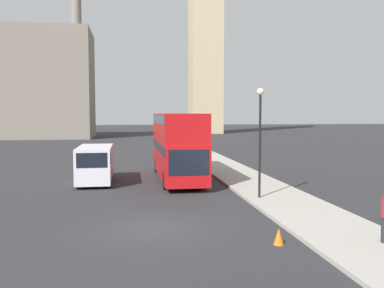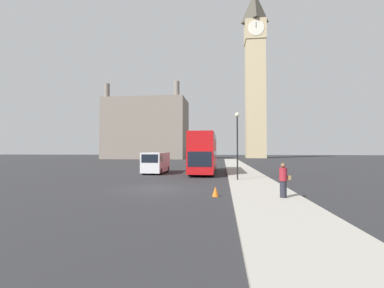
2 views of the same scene
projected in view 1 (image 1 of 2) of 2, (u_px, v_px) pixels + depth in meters
name	position (u px, v px, depth m)	size (l,w,h in m)	color
ground_plane	(152.00, 229.00, 16.28)	(300.00, 300.00, 0.00)	#28282B
sidewalk_strip	(320.00, 221.00, 17.28)	(3.60, 120.00, 0.15)	#9E998E
building_block_distant	(18.00, 84.00, 76.04)	(25.84, 13.54, 23.41)	slate
red_double_decker_bus	(177.00, 143.00, 28.53)	(2.57, 10.89, 4.39)	#B71114
white_van	(95.00, 164.00, 26.92)	(2.09, 5.17, 2.32)	silver
street_lamp	(260.00, 126.00, 21.44)	(0.36, 0.36, 5.52)	black
traffic_cone	(279.00, 237.00, 14.34)	(0.36, 0.36, 0.55)	orange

